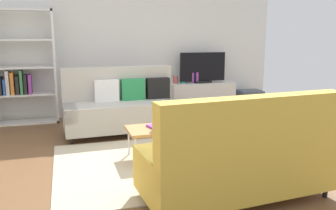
{
  "coord_description": "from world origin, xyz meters",
  "views": [
    {
      "loc": [
        -1.29,
        -4.47,
        1.63
      ],
      "look_at": [
        0.13,
        0.26,
        0.65
      ],
      "focal_mm": 37.58,
      "sensor_mm": 36.0,
      "label": 1
    }
  ],
  "objects_px": {
    "bookshelf": "(22,72)",
    "table_book_0": "(157,126)",
    "coffee_table": "(168,129)",
    "tv": "(203,68)",
    "couch_green": "(238,158)",
    "couch_beige": "(122,106)",
    "vase_1": "(183,79)",
    "potted_plant": "(162,117)",
    "bottle_0": "(193,78)",
    "storage_trunk": "(249,100)",
    "vase_0": "(175,80)",
    "tv_console": "(202,97)",
    "bottle_1": "(197,78)"
  },
  "relations": [
    {
      "from": "bookshelf",
      "to": "table_book_0",
      "type": "xyz_separation_m",
      "value": [
        1.89,
        -2.51,
        -0.54
      ]
    },
    {
      "from": "coffee_table",
      "to": "tv",
      "type": "xyz_separation_m",
      "value": [
        1.51,
        2.53,
        0.56
      ]
    },
    {
      "from": "couch_green",
      "to": "coffee_table",
      "type": "xyz_separation_m",
      "value": [
        -0.29,
        1.42,
        -0.05
      ]
    },
    {
      "from": "couch_beige",
      "to": "vase_1",
      "type": "bearing_deg",
      "value": -144.08
    },
    {
      "from": "couch_beige",
      "to": "couch_green",
      "type": "xyz_separation_m",
      "value": [
        0.68,
        -2.85,
        -0.01
      ]
    },
    {
      "from": "couch_beige",
      "to": "potted_plant",
      "type": "distance_m",
      "value": 1.52
    },
    {
      "from": "coffee_table",
      "to": "bookshelf",
      "type": "bearing_deg",
      "value": 128.38
    },
    {
      "from": "bottle_0",
      "to": "storage_trunk",
      "type": "bearing_deg",
      "value": -2.6
    },
    {
      "from": "storage_trunk",
      "to": "couch_green",
      "type": "bearing_deg",
      "value": -120.98
    },
    {
      "from": "couch_green",
      "to": "potted_plant",
      "type": "bearing_deg",
      "value": 101.56
    },
    {
      "from": "coffee_table",
      "to": "vase_0",
      "type": "relative_size",
      "value": 7.48
    },
    {
      "from": "bookshelf",
      "to": "vase_1",
      "type": "distance_m",
      "value": 3.14
    },
    {
      "from": "bookshelf",
      "to": "couch_green",
      "type": "bearing_deg",
      "value": -59.81
    },
    {
      "from": "coffee_table",
      "to": "vase_0",
      "type": "bearing_deg",
      "value": 70.26
    },
    {
      "from": "couch_green",
      "to": "vase_0",
      "type": "relative_size",
      "value": 13.32
    },
    {
      "from": "tv_console",
      "to": "bottle_0",
      "type": "bearing_deg",
      "value": -169.77
    },
    {
      "from": "coffee_table",
      "to": "bottle_1",
      "type": "xyz_separation_m",
      "value": [
        1.39,
        2.51,
        0.36
      ]
    },
    {
      "from": "bottle_0",
      "to": "tv_console",
      "type": "bearing_deg",
      "value": 10.23
    },
    {
      "from": "bookshelf",
      "to": "vase_1",
      "type": "xyz_separation_m",
      "value": [
        3.13,
        0.03,
        -0.24
      ]
    },
    {
      "from": "couch_beige",
      "to": "couch_green",
      "type": "relative_size",
      "value": 0.99
    },
    {
      "from": "bookshelf",
      "to": "coffee_table",
      "type": "bearing_deg",
      "value": -51.62
    },
    {
      "from": "couch_beige",
      "to": "bottle_1",
      "type": "bearing_deg",
      "value": -150.97
    },
    {
      "from": "coffee_table",
      "to": "potted_plant",
      "type": "bearing_deg",
      "value": -148.74
    },
    {
      "from": "vase_1",
      "to": "couch_beige",
      "type": "bearing_deg",
      "value": -141.7
    },
    {
      "from": "vase_0",
      "to": "vase_1",
      "type": "xyz_separation_m",
      "value": [
        0.16,
        0.0,
        0.02
      ]
    },
    {
      "from": "vase_1",
      "to": "tv_console",
      "type": "bearing_deg",
      "value": -6.87
    },
    {
      "from": "storage_trunk",
      "to": "vase_1",
      "type": "bearing_deg",
      "value": 174.35
    },
    {
      "from": "couch_green",
      "to": "storage_trunk",
      "type": "relative_size",
      "value": 3.77
    },
    {
      "from": "couch_beige",
      "to": "table_book_0",
      "type": "xyz_separation_m",
      "value": [
        0.25,
        -1.37,
        -0.02
      ]
    },
    {
      "from": "couch_beige",
      "to": "table_book_0",
      "type": "bearing_deg",
      "value": 97.79
    },
    {
      "from": "tv_console",
      "to": "table_book_0",
      "type": "xyz_separation_m",
      "value": [
        -1.66,
        -2.49,
        0.11
      ]
    },
    {
      "from": "tv",
      "to": "bottle_0",
      "type": "distance_m",
      "value": 0.3
    },
    {
      "from": "bookshelf",
      "to": "bottle_0",
      "type": "relative_size",
      "value": 9.64
    },
    {
      "from": "couch_beige",
      "to": "storage_trunk",
      "type": "distance_m",
      "value": 3.18
    },
    {
      "from": "tv_console",
      "to": "bottle_1",
      "type": "distance_m",
      "value": 0.45
    },
    {
      "from": "couch_beige",
      "to": "bottle_0",
      "type": "height_order",
      "value": "couch_beige"
    },
    {
      "from": "bottle_0",
      "to": "bottle_1",
      "type": "height_order",
      "value": "bottle_1"
    },
    {
      "from": "coffee_table",
      "to": "bottle_1",
      "type": "relative_size",
      "value": 4.82
    },
    {
      "from": "bottle_0",
      "to": "bottle_1",
      "type": "bearing_deg",
      "value": 0.0
    },
    {
      "from": "tv",
      "to": "potted_plant",
      "type": "bearing_deg",
      "value": -121.91
    },
    {
      "from": "couch_beige",
      "to": "bottle_1",
      "type": "xyz_separation_m",
      "value": [
        1.78,
        1.09,
        0.3
      ]
    },
    {
      "from": "potted_plant",
      "to": "table_book_0",
      "type": "xyz_separation_m",
      "value": [
        -0.04,
        0.12,
        -0.15
      ]
    },
    {
      "from": "coffee_table",
      "to": "tv_console",
      "type": "height_order",
      "value": "tv_console"
    },
    {
      "from": "tv_console",
      "to": "tv",
      "type": "height_order",
      "value": "tv"
    },
    {
      "from": "potted_plant",
      "to": "couch_green",
      "type": "bearing_deg",
      "value": -74.1
    },
    {
      "from": "vase_0",
      "to": "vase_1",
      "type": "bearing_deg",
      "value": 0.0
    },
    {
      "from": "tv_console",
      "to": "vase_1",
      "type": "relative_size",
      "value": 7.68
    },
    {
      "from": "tv",
      "to": "potted_plant",
      "type": "height_order",
      "value": "tv"
    },
    {
      "from": "bookshelf",
      "to": "storage_trunk",
      "type": "height_order",
      "value": "bookshelf"
    },
    {
      "from": "tv",
      "to": "couch_beige",
      "type": "bearing_deg",
      "value": -149.85
    }
  ]
}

